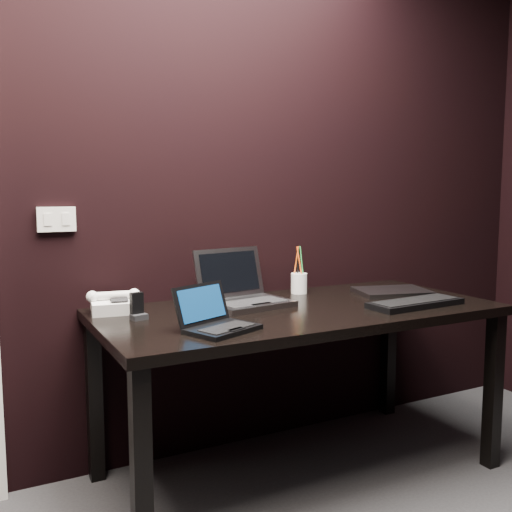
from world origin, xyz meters
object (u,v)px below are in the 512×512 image
closed_laptop (392,292)px  silver_laptop (244,295)px  pen_cup (299,282)px  desk_phone (114,304)px  netbook (217,321)px  ext_keyboard (415,303)px  mobile_phone (137,309)px  desk (299,325)px

closed_laptop → silver_laptop: bearing=172.7°
silver_laptop → pen_cup: silver_laptop is taller
desk_phone → silver_laptop: bearing=-10.3°
netbook → ext_keyboard: netbook is taller
ext_keyboard → pen_cup: (-0.28, 0.50, 0.04)m
closed_laptop → ext_keyboard: bearing=-111.1°
closed_laptop → desk_phone: bearing=171.4°
closed_laptop → pen_cup: (-0.39, 0.22, 0.04)m
closed_laptop → mobile_phone: mobile_phone is taller
ext_keyboard → silver_laptop: bearing=150.3°
netbook → silver_laptop: (0.28, 0.36, 0.01)m
mobile_phone → pen_cup: (0.85, 0.19, 0.01)m
netbook → pen_cup: size_ratio=1.35×
pen_cup → silver_laptop: bearing=-160.5°
closed_laptop → desk_phone: 1.31m
ext_keyboard → pen_cup: size_ratio=1.97×
silver_laptop → closed_laptop: size_ratio=1.01×
ext_keyboard → closed_laptop: ext_keyboard is taller
desk → silver_laptop: (-0.19, 0.16, 0.12)m
ext_keyboard → closed_laptop: 0.29m
netbook → desk_phone: netbook is taller
ext_keyboard → closed_laptop: size_ratio=1.17×
desk → closed_laptop: bearing=6.1°
desk → netbook: 0.53m
desk → closed_laptop: 0.57m
netbook → closed_laptop: bearing=14.3°
desk_phone → desk: bearing=-19.2°
netbook → closed_laptop: netbook is taller
desk → desk_phone: size_ratio=7.75×
desk → pen_cup: (0.17, 0.28, 0.13)m
desk → silver_laptop: bearing=140.4°
ext_keyboard → desk_phone: bearing=158.6°
netbook → pen_cup: 0.81m
pen_cup → desk_phone: bearing=-178.1°
silver_laptop → desk_phone: silver_laptop is taller
pen_cup → desk: bearing=-121.4°
silver_laptop → closed_laptop: silver_laptop is taller
desk → closed_laptop: size_ratio=4.41×
ext_keyboard → closed_laptop: bearing=68.9°
closed_laptop → pen_cup: 0.45m
netbook → pen_cup: (0.65, 0.49, 0.02)m
netbook → mobile_phone: bearing=123.9°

